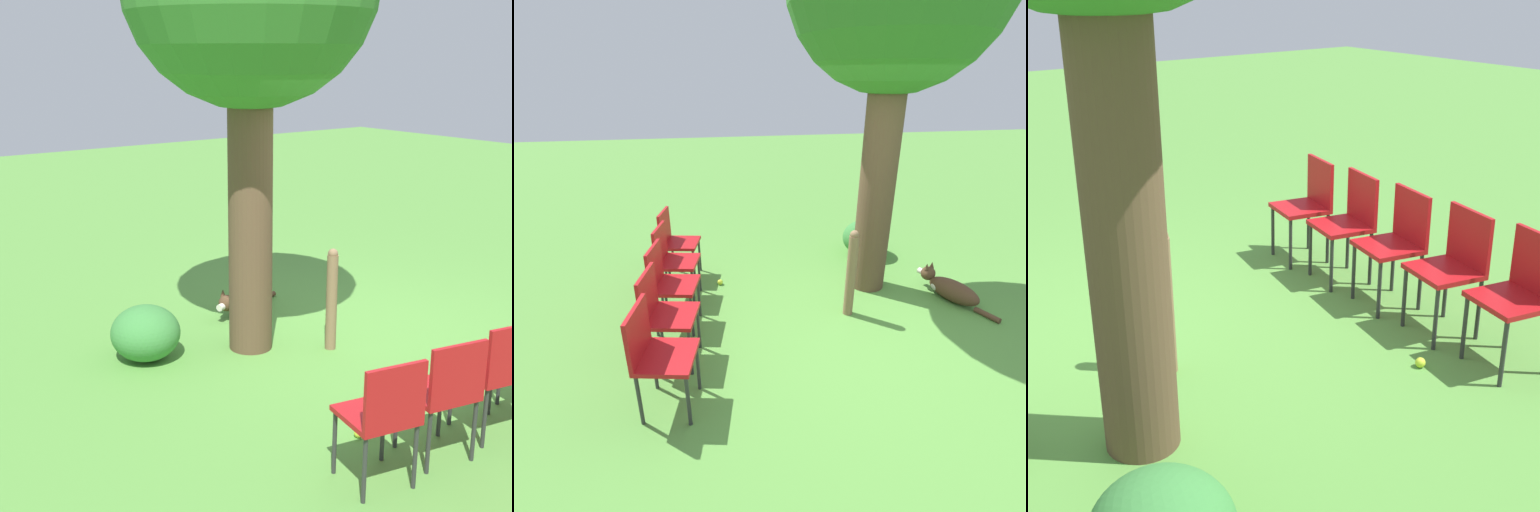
# 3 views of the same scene
# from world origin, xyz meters

# --- Properties ---
(ground_plane) EXTENTS (30.00, 30.00, 0.00)m
(ground_plane) POSITION_xyz_m (0.00, 0.00, 0.00)
(ground_plane) COLOR #56933D
(fence_post) EXTENTS (0.10, 0.10, 0.98)m
(fence_post) POSITION_xyz_m (-0.03, 0.30, 0.50)
(fence_post) COLOR #846647
(fence_post) RESTS_ON ground_plane
(red_chair_0) EXTENTS (0.50, 0.52, 0.90)m
(red_chair_0) POSITION_xyz_m (-1.97, -0.71, 0.54)
(red_chair_0) COLOR #B21419
(red_chair_0) RESTS_ON ground_plane
(red_chair_1) EXTENTS (0.50, 0.52, 0.90)m
(red_chair_1) POSITION_xyz_m (-1.95, -0.14, 0.54)
(red_chair_1) COLOR #B21419
(red_chair_1) RESTS_ON ground_plane
(red_chair_2) EXTENTS (0.50, 0.52, 0.90)m
(red_chair_2) POSITION_xyz_m (-1.93, 0.43, 0.54)
(red_chair_2) COLOR #B21419
(red_chair_2) RESTS_ON ground_plane
(red_chair_3) EXTENTS (0.50, 0.52, 0.90)m
(red_chair_3) POSITION_xyz_m (-1.91, 1.00, 0.54)
(red_chair_3) COLOR #B21419
(red_chair_3) RESTS_ON ground_plane
(red_chair_4) EXTENTS (0.50, 0.52, 0.90)m
(red_chair_4) POSITION_xyz_m (-1.89, 1.57, 0.54)
(red_chair_4) COLOR #B21419
(red_chair_4) RESTS_ON ground_plane
(tennis_ball) EXTENTS (0.07, 0.07, 0.07)m
(tennis_ball) POSITION_xyz_m (-1.37, 1.24, 0.03)
(tennis_ball) COLOR #CCE033
(tennis_ball) RESTS_ON ground_plane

